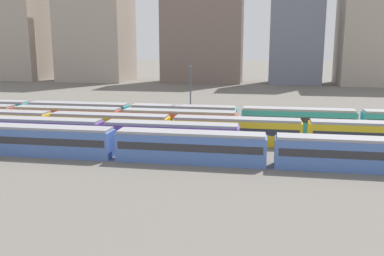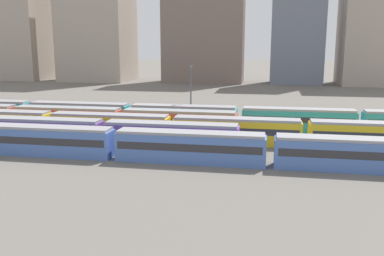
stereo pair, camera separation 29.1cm
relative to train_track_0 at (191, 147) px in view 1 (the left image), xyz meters
name	(u,v)px [view 1 (the left image)]	position (x,y,z in m)	size (l,w,h in m)	color
train_track_0	(191,147)	(0.00, 0.00, 0.00)	(93.60, 3.06, 3.75)	#4C70BC
train_track_1	(41,131)	(-22.42, 5.20, 0.00)	(55.80, 3.06, 3.75)	#6B429E
train_track_2	(171,128)	(-4.70, 10.40, 0.00)	(74.70, 3.06, 3.75)	yellow
train_track_3	(67,118)	(-23.50, 15.60, 0.00)	(55.80, 3.06, 3.75)	#BC4C38
train_track_4	(183,116)	(-4.98, 20.80, 0.00)	(93.60, 3.06, 3.75)	teal
catenary_pole_1	(190,90)	(-4.34, 24.08, 4.01)	(0.24, 3.20, 10.72)	#4C4C51
distant_building_0	(19,8)	(-86.00, 104.49, 25.39)	(18.67, 19.84, 54.59)	#A89989
distant_building_1	(95,15)	(-54.99, 104.49, 22.40)	(24.76, 21.46, 48.61)	#A89989
distant_building_2	(202,25)	(-14.44, 104.49, 18.58)	(28.65, 13.62, 40.96)	#7A665B
distant_building_3	(296,21)	(18.35, 104.49, 19.48)	(17.67, 13.83, 42.78)	slate
distant_building_4	(373,25)	(43.41, 104.49, 18.11)	(21.41, 19.84, 40.02)	#A89989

